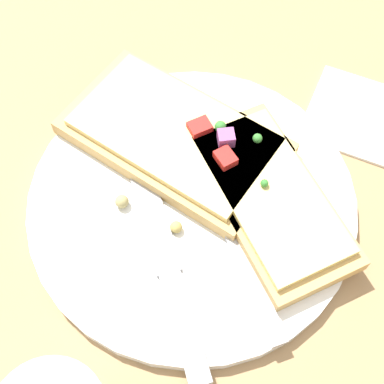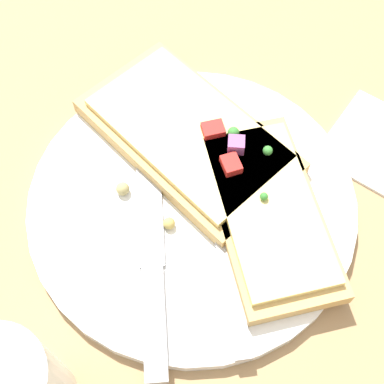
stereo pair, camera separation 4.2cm
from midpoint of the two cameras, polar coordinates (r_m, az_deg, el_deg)
ground_plane at (r=0.44m, az=-2.73°, el=-1.63°), size 4.00×4.00×0.00m
plate at (r=0.43m, az=-2.76°, el=-1.27°), size 0.26×0.26×0.01m
fork at (r=0.42m, az=0.26°, el=-1.92°), size 0.15×0.16×0.01m
knife at (r=0.40m, az=-5.73°, el=-7.78°), size 0.15×0.18×0.01m
pizza_slice_main at (r=0.45m, az=-4.57°, el=5.71°), size 0.20×0.13×0.03m
pizza_slice_corner at (r=0.42m, az=5.42°, el=-0.76°), size 0.17×0.16×0.03m
crumb_scatter at (r=0.44m, az=-6.65°, el=1.68°), size 0.07×0.10×0.01m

